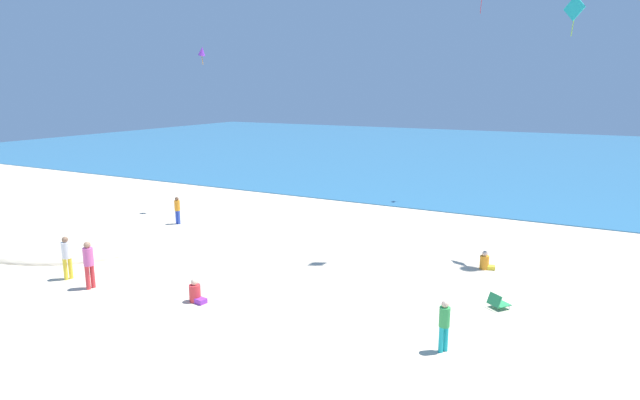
{
  "coord_description": "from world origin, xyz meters",
  "views": [
    {
      "loc": [
        7.78,
        -9.35,
        6.83
      ],
      "look_at": [
        0.0,
        5.31,
        3.31
      ],
      "focal_mm": 29.68,
      "sensor_mm": 36.0,
      "label": 1
    }
  ],
  "objects_px": {
    "person_2": "(196,293)",
    "person_4": "(89,262)",
    "kite_purple": "(202,51)",
    "person_0": "(444,322)",
    "person_5": "(177,208)",
    "beach_chair_near_camera": "(498,302)",
    "kite_teal": "(574,9)",
    "person_1": "(66,255)",
    "person_3": "(485,262)"
  },
  "relations": [
    {
      "from": "person_3",
      "to": "kite_purple",
      "type": "distance_m",
      "value": 18.2
    },
    {
      "from": "beach_chair_near_camera",
      "to": "person_3",
      "type": "xyz_separation_m",
      "value": [
        -1.09,
        3.66,
        0.05
      ]
    },
    {
      "from": "beach_chair_near_camera",
      "to": "person_1",
      "type": "bearing_deg",
      "value": 144.11
    },
    {
      "from": "kite_teal",
      "to": "person_1",
      "type": "bearing_deg",
      "value": -144.2
    },
    {
      "from": "person_0",
      "to": "person_4",
      "type": "distance_m",
      "value": 12.11
    },
    {
      "from": "beach_chair_near_camera",
      "to": "person_2",
      "type": "distance_m",
      "value": 9.68
    },
    {
      "from": "person_4",
      "to": "kite_purple",
      "type": "xyz_separation_m",
      "value": [
        -4.11,
        11.3,
        7.79
      ]
    },
    {
      "from": "person_3",
      "to": "person_4",
      "type": "xyz_separation_m",
      "value": [
        -11.74,
        -8.51,
        0.71
      ]
    },
    {
      "from": "beach_chair_near_camera",
      "to": "person_0",
      "type": "xyz_separation_m",
      "value": [
        -0.78,
        -3.56,
        0.61
      ]
    },
    {
      "from": "person_4",
      "to": "kite_teal",
      "type": "xyz_separation_m",
      "value": [
        13.85,
        11.31,
        8.77
      ]
    },
    {
      "from": "person_0",
      "to": "person_1",
      "type": "relative_size",
      "value": 0.89
    },
    {
      "from": "beach_chair_near_camera",
      "to": "person_1",
      "type": "xyz_separation_m",
      "value": [
        -14.32,
        -4.59,
        0.71
      ]
    },
    {
      "from": "person_2",
      "to": "person_0",
      "type": "bearing_deg",
      "value": 12.44
    },
    {
      "from": "person_0",
      "to": "person_4",
      "type": "height_order",
      "value": "person_4"
    },
    {
      "from": "beach_chair_near_camera",
      "to": "person_5",
      "type": "relative_size",
      "value": 0.54
    },
    {
      "from": "person_2",
      "to": "kite_purple",
      "type": "distance_m",
      "value": 15.75
    },
    {
      "from": "person_4",
      "to": "person_2",
      "type": "bearing_deg",
      "value": 17.07
    },
    {
      "from": "kite_teal",
      "to": "person_3",
      "type": "bearing_deg",
      "value": -126.98
    },
    {
      "from": "beach_chair_near_camera",
      "to": "person_0",
      "type": "bearing_deg",
      "value": -156.05
    },
    {
      "from": "person_1",
      "to": "beach_chair_near_camera",
      "type": "bearing_deg",
      "value": 33.14
    },
    {
      "from": "person_1",
      "to": "kite_purple",
      "type": "distance_m",
      "value": 13.8
    },
    {
      "from": "beach_chair_near_camera",
      "to": "kite_purple",
      "type": "distance_m",
      "value": 20.04
    },
    {
      "from": "person_0",
      "to": "person_5",
      "type": "relative_size",
      "value": 1.01
    },
    {
      "from": "beach_chair_near_camera",
      "to": "person_2",
      "type": "height_order",
      "value": "person_2"
    },
    {
      "from": "person_5",
      "to": "kite_purple",
      "type": "xyz_separation_m",
      "value": [
        -0.53,
        3.08,
        7.95
      ]
    },
    {
      "from": "person_1",
      "to": "kite_purple",
      "type": "relative_size",
      "value": 1.66
    },
    {
      "from": "person_3",
      "to": "person_5",
      "type": "distance_m",
      "value": 15.33
    },
    {
      "from": "kite_teal",
      "to": "person_4",
      "type": "bearing_deg",
      "value": -140.75
    },
    {
      "from": "beach_chair_near_camera",
      "to": "person_3",
      "type": "bearing_deg",
      "value": 52.85
    },
    {
      "from": "person_4",
      "to": "person_1",
      "type": "bearing_deg",
      "value": 176.29
    },
    {
      "from": "kite_purple",
      "to": "person_2",
      "type": "bearing_deg",
      "value": -52.21
    },
    {
      "from": "kite_teal",
      "to": "kite_purple",
      "type": "distance_m",
      "value": 17.98
    },
    {
      "from": "kite_teal",
      "to": "kite_purple",
      "type": "bearing_deg",
      "value": -179.95
    },
    {
      "from": "person_2",
      "to": "kite_teal",
      "type": "xyz_separation_m",
      "value": [
        9.82,
        10.51,
        9.46
      ]
    },
    {
      "from": "person_3",
      "to": "person_4",
      "type": "height_order",
      "value": "person_4"
    },
    {
      "from": "person_1",
      "to": "person_3",
      "type": "bearing_deg",
      "value": 47.33
    },
    {
      "from": "beach_chair_near_camera",
      "to": "person_0",
      "type": "height_order",
      "value": "person_0"
    },
    {
      "from": "person_0",
      "to": "person_3",
      "type": "distance_m",
      "value": 7.25
    },
    {
      "from": "person_1",
      "to": "kite_purple",
      "type": "height_order",
      "value": "kite_purple"
    },
    {
      "from": "beach_chair_near_camera",
      "to": "person_4",
      "type": "xyz_separation_m",
      "value": [
        -12.82,
        -4.84,
        0.76
      ]
    },
    {
      "from": "person_1",
      "to": "person_3",
      "type": "distance_m",
      "value": 15.61
    },
    {
      "from": "person_0",
      "to": "person_3",
      "type": "height_order",
      "value": "person_0"
    },
    {
      "from": "person_4",
      "to": "person_5",
      "type": "distance_m",
      "value": 8.96
    },
    {
      "from": "person_2",
      "to": "person_3",
      "type": "bearing_deg",
      "value": 53.99
    },
    {
      "from": "person_2",
      "to": "person_4",
      "type": "xyz_separation_m",
      "value": [
        -4.03,
        -0.81,
        0.69
      ]
    },
    {
      "from": "person_1",
      "to": "kite_teal",
      "type": "height_order",
      "value": "kite_teal"
    },
    {
      "from": "person_2",
      "to": "person_5",
      "type": "height_order",
      "value": "person_5"
    },
    {
      "from": "person_3",
      "to": "person_5",
      "type": "relative_size",
      "value": 0.51
    },
    {
      "from": "person_2",
      "to": "person_5",
      "type": "relative_size",
      "value": 0.55
    },
    {
      "from": "person_4",
      "to": "person_0",
      "type": "bearing_deg",
      "value": 11.84
    }
  ]
}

